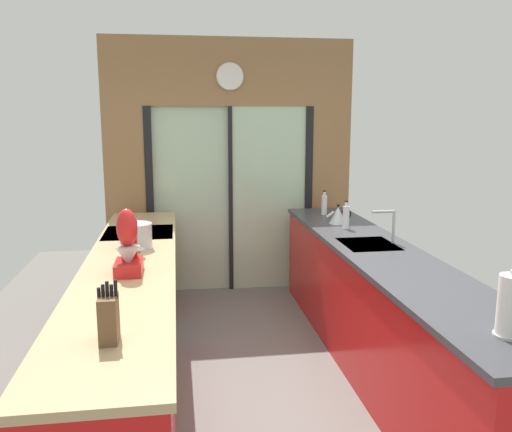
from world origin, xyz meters
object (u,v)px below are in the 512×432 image
kettle (338,215)px  soap_bottle_near (346,217)px  knife_block (109,318)px  paper_towel_roll (510,306)px  mixing_bowl (133,253)px  soap_bottle_far (324,204)px  oven_range (141,284)px  stock_pot (136,236)px  stand_mixer (128,249)px

kettle → soap_bottle_near: size_ratio=0.96×
knife_block → paper_towel_roll: (1.78, -0.21, 0.03)m
mixing_bowl → soap_bottle_far: (1.78, 1.43, 0.07)m
knife_block → kettle: size_ratio=1.17×
oven_range → kettle: (1.80, 0.11, 0.54)m
oven_range → soap_bottle_near: 1.89m
stock_pot → stand_mixer: bearing=-90.0°
knife_block → soap_bottle_near: (1.78, 2.15, -0.00)m
oven_range → knife_block: knife_block is taller
oven_range → mixing_bowl: (0.02, -0.86, 0.50)m
stock_pot → soap_bottle_far: soap_bottle_far is taller
stand_mixer → kettle: bearing=37.0°
soap_bottle_far → stock_pot: bearing=-147.2°
stock_pot → knife_block: bearing=-90.0°
kettle → soap_bottle_near: (-0.00, -0.24, 0.03)m
paper_towel_roll → kettle: bearing=90.0°
knife_block → stand_mixer: 1.05m
knife_block → paper_towel_roll: paper_towel_roll is taller
oven_range → stock_pot: bearing=-88.2°
mixing_bowl → stand_mixer: bearing=-90.0°
paper_towel_roll → oven_range: bearing=125.8°
oven_range → soap_bottle_far: 1.97m
stand_mixer → soap_bottle_far: (1.78, 1.81, -0.06)m
knife_block → soap_bottle_far: size_ratio=1.15×
knife_block → soap_bottle_near: 2.79m
mixing_bowl → kettle: bearing=28.5°
kettle → soap_bottle_far: bearing=90.2°
paper_towel_roll → soap_bottle_near: bearing=90.0°
oven_range → knife_block: 2.35m
oven_range → stock_pot: (0.02, -0.57, 0.56)m
paper_towel_roll → stock_pot: bearing=132.8°
knife_block → soap_bottle_far: knife_block is taller
oven_range → soap_bottle_far: soap_bottle_far is taller
oven_range → paper_towel_roll: 3.13m
knife_block → kettle: knife_block is taller
stand_mixer → paper_towel_roll: (1.78, -1.26, -0.02)m
stand_mixer → kettle: stand_mixer is taller
knife_block → soap_bottle_near: knife_block is taller
oven_range → soap_bottle_near: bearing=-4.1°
knife_block → stand_mixer: stand_mixer is taller
soap_bottle_far → paper_towel_roll: paper_towel_roll is taller
paper_towel_roll → stand_mixer: bearing=144.7°
mixing_bowl → kettle: 2.03m
kettle → mixing_bowl: bearing=-151.5°
soap_bottle_near → soap_bottle_far: bearing=90.0°
oven_range → soap_bottle_far: bearing=17.7°
stock_pot → kettle: bearing=20.9°
stock_pot → kettle: 1.91m
oven_range → kettle: 1.88m
mixing_bowl → stand_mixer: (0.00, -0.37, 0.13)m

